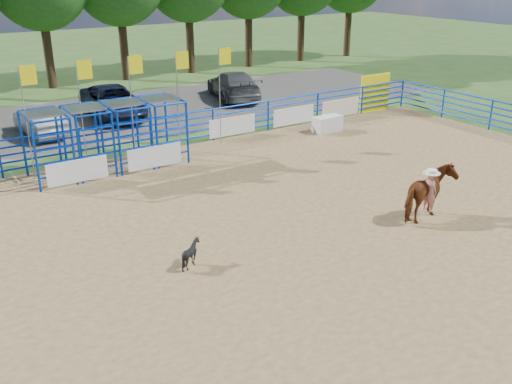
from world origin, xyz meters
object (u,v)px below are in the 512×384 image
announcer_table (327,124)px  calf (191,253)px  car_c (113,102)px  horse_and_rider (429,192)px  car_d (233,85)px  car_b (39,121)px

announcer_table → calf: size_ratio=1.91×
announcer_table → car_c: size_ratio=0.25×
announcer_table → horse_and_rider: horse_and_rider is taller
horse_and_rider → car_d: (3.72, 18.09, -0.12)m
calf → car_c: car_c is taller
calf → horse_and_rider: bearing=-90.3°
car_b → car_c: size_ratio=0.72×
announcer_table → calf: 13.96m
horse_and_rider → car_b: bearing=115.5°
car_c → car_b: bearing=-154.6°
car_b → calf: bearing=86.7°
horse_and_rider → calf: (-7.57, 1.35, -0.53)m
horse_and_rider → car_c: size_ratio=0.41×
horse_and_rider → calf: size_ratio=3.09×
car_d → horse_and_rider: bearing=94.0°
car_d → calf: bearing=71.6°
horse_and_rider → car_d: 18.47m
horse_and_rider → announcer_table: bearing=68.2°
calf → car_b: (-0.25, 15.04, 0.28)m
car_c → car_d: (7.48, 0.24, 0.02)m
calf → car_d: bearing=-24.2°
calf → announcer_table: bearing=-44.6°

